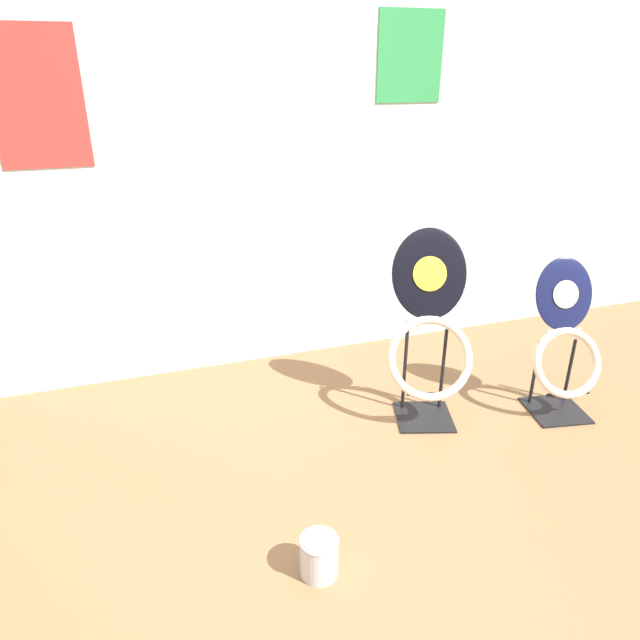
% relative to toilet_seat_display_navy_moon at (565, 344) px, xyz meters
% --- Properties ---
extents(ground_plane, '(14.00, 14.00, 0.00)m').
position_rel_toilet_seat_display_navy_moon_xyz_m(ground_plane, '(-1.40, -0.87, -0.38)').
color(ground_plane, '#8E6642').
extents(wall_back, '(8.00, 0.07, 2.60)m').
position_rel_toilet_seat_display_navy_moon_xyz_m(wall_back, '(-1.40, 1.07, 0.92)').
color(wall_back, silver).
rests_on(wall_back, ground_plane).
extents(toilet_seat_display_navy_moon, '(0.39, 0.37, 0.80)m').
position_rel_toilet_seat_display_navy_moon_xyz_m(toilet_seat_display_navy_moon, '(0.00, 0.00, 0.00)').
color(toilet_seat_display_navy_moon, black).
rests_on(toilet_seat_display_navy_moon, ground_plane).
extents(toilet_seat_display_jazz_black, '(0.49, 0.47, 0.95)m').
position_rel_toilet_seat_display_navy_moon_xyz_m(toilet_seat_display_jazz_black, '(-0.68, 0.17, 0.06)').
color(toilet_seat_display_jazz_black, black).
rests_on(toilet_seat_display_jazz_black, ground_plane).
extents(paint_can, '(0.14, 0.14, 0.16)m').
position_rel_toilet_seat_display_navy_moon_xyz_m(paint_can, '(-1.51, -0.62, -0.29)').
color(paint_can, silver).
rests_on(paint_can, ground_plane).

